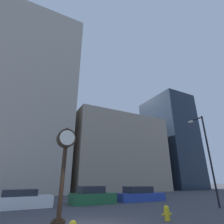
{
  "coord_description": "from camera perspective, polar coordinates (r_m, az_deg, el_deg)",
  "views": [
    {
      "loc": [
        -2.88,
        -8.08,
        1.95
      ],
      "look_at": [
        6.98,
        10.8,
        10.25
      ],
      "focal_mm": 28.0,
      "sensor_mm": 36.0,
      "label": 1
    }
  ],
  "objects": [
    {
      "name": "building_tall_tower",
      "position": [
        34.96,
        -26.27,
        4.43
      ],
      "size": [
        15.45,
        12.0,
        31.63
      ],
      "color": "#ADA393",
      "rests_on": "ground_plane"
    },
    {
      "name": "fire_hydrant_far",
      "position": [
        10.82,
        17.46,
        -28.9
      ],
      "size": [
        0.63,
        0.27,
        0.71
      ],
      "color": "yellow",
      "rests_on": "ground_plane"
    },
    {
      "name": "building_storefront_row",
      "position": [
        36.82,
        0.86,
        -13.42
      ],
      "size": [
        18.34,
        12.0,
        13.98
      ],
      "color": "gray",
      "rests_on": "ground_plane"
    },
    {
      "name": "car_white",
      "position": [
        16.02,
        -27.5,
        -24.14
      ],
      "size": [
        4.3,
        1.78,
        1.3
      ],
      "rotation": [
        0.0,
        0.0,
        0.02
      ],
      "color": "silver",
      "rests_on": "ground_plane"
    },
    {
      "name": "street_clock",
      "position": [
        10.17,
        -15.19,
        -13.34
      ],
      "size": [
        1.02,
        0.68,
        4.77
      ],
      "color": "black",
      "rests_on": "ground_plane"
    },
    {
      "name": "car_blue",
      "position": [
        19.5,
        9.0,
        -25.15
      ],
      "size": [
        4.89,
        2.17,
        1.34
      ],
      "rotation": [
        0.0,
        0.0,
        -0.05
      ],
      "color": "#28429E",
      "rests_on": "ground_plane"
    },
    {
      "name": "street_lamp_right",
      "position": [
        17.14,
        27.75,
        -9.53
      ],
      "size": [
        0.36,
        1.57,
        7.27
      ],
      "color": "black",
      "rests_on": "ground_plane"
    },
    {
      "name": "building_glass_modern",
      "position": [
        47.05,
        18.24,
        -8.98
      ],
      "size": [
        8.65,
        12.0,
        22.27
      ],
      "color": "#1E2838",
      "rests_on": "ground_plane"
    },
    {
      "name": "car_green",
      "position": [
        17.18,
        -6.5,
        -25.66
      ],
      "size": [
        3.91,
        1.91,
        1.44
      ],
      "rotation": [
        0.0,
        0.0,
        0.02
      ],
      "color": "#236038",
      "rests_on": "ground_plane"
    }
  ]
}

